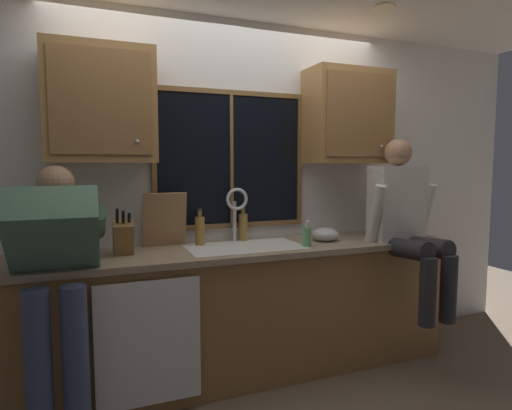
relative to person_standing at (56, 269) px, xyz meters
name	(u,v)px	position (x,y,z in m)	size (l,w,h in m)	color
back_wall	(225,193)	(1.15, 0.64, 0.34)	(5.47, 0.12, 2.55)	silver
ceiling_downlight_right	(384,7)	(2.07, -0.02, 1.61)	(0.14, 0.14, 0.01)	#FFEAB2
window_glass	(231,160)	(1.17, 0.57, 0.59)	(1.10, 0.02, 0.95)	black
window_frame_top	(231,92)	(1.17, 0.56, 1.08)	(1.17, 0.02, 0.04)	brown
window_frame_bottom	(232,225)	(1.17, 0.56, 0.10)	(1.17, 0.02, 0.04)	brown
window_frame_left	(154,159)	(0.60, 0.56, 0.59)	(0.04, 0.02, 0.95)	brown
window_frame_right	(299,160)	(1.74, 0.56, 0.59)	(0.04, 0.02, 0.95)	brown
window_mullion_center	(232,160)	(1.17, 0.56, 0.59)	(0.02, 0.02, 0.95)	brown
lower_cabinet_run	(241,314)	(1.15, 0.29, -0.50)	(3.07, 0.58, 0.88)	olive
countertop	(242,250)	(1.15, 0.27, -0.04)	(3.13, 0.62, 0.04)	gray
dishwasher_front	(149,343)	(0.47, -0.03, -0.48)	(0.60, 0.02, 0.74)	white
upper_cabinet_left	(101,105)	(0.26, 0.41, 0.92)	(0.66, 0.36, 0.72)	#9E703D
upper_cabinet_right	(348,117)	(2.08, 0.41, 0.92)	(0.66, 0.36, 0.72)	#9E703D
sink	(245,260)	(1.17, 0.28, -0.11)	(0.80, 0.46, 0.21)	silver
faucet	(237,208)	(1.18, 0.46, 0.24)	(0.18, 0.09, 0.40)	silver
person_standing	(56,269)	(0.00, 0.00, 0.00)	(0.53, 0.72, 1.49)	#384260
person_sitting_on_counter	(405,217)	(2.33, 0.01, 0.17)	(0.54, 0.59, 1.26)	#262628
knife_block	(123,238)	(0.37, 0.30, 0.09)	(0.12, 0.18, 0.32)	brown
cutting_board	(165,220)	(0.66, 0.49, 0.17)	(0.30, 0.02, 0.38)	#997047
mixing_bowl	(325,234)	(1.82, 0.28, 0.03)	(0.21, 0.21, 0.10)	#B7B7BC
soap_dispenser	(307,236)	(1.58, 0.13, 0.06)	(0.06, 0.07, 0.19)	#59A566
bottle_green_glass	(200,230)	(0.90, 0.45, 0.09)	(0.07, 0.07, 0.26)	olive
bottle_tall_clear	(243,226)	(1.24, 0.51, 0.09)	(0.07, 0.07, 0.26)	olive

